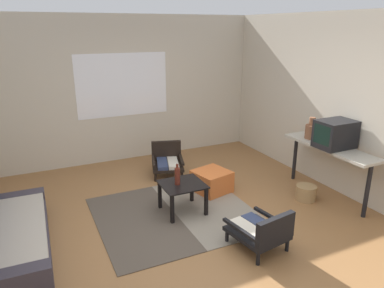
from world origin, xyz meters
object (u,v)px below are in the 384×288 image
at_px(couch, 9,235).
at_px(glass_bottle, 177,176).
at_px(ottoman_orange, 212,181).
at_px(clay_vase, 311,131).
at_px(crt_television, 335,134).
at_px(wicker_basket, 306,193).
at_px(armchair_striped_foreground, 261,230).
at_px(armchair_by_window, 167,160).
at_px(coffee_table, 182,189).
at_px(console_shelf, 330,152).

bearing_deg(couch, glass_bottle, 1.02).
distance_m(ottoman_orange, clay_vase, 1.75).
xyz_separation_m(crt_television, wicker_basket, (-0.35, 0.09, -0.90)).
relative_size(armchair_striped_foreground, clay_vase, 2.05).
relative_size(couch, clay_vase, 5.85).
height_order(armchair_by_window, armchair_striped_foreground, armchair_by_window).
bearing_deg(ottoman_orange, armchair_striped_foreground, -97.74).
height_order(armchair_by_window, ottoman_orange, armchair_by_window).
distance_m(coffee_table, glass_bottle, 0.22).
relative_size(clay_vase, wicker_basket, 1.13).
bearing_deg(armchair_striped_foreground, clay_vase, 33.74).
bearing_deg(armchair_striped_foreground, ottoman_orange, 82.26).
bearing_deg(wicker_basket, clay_vase, 47.56).
bearing_deg(ottoman_orange, couch, -171.28).
distance_m(armchair_by_window, armchair_striped_foreground, 2.60).
bearing_deg(coffee_table, ottoman_orange, 31.22).
xyz_separation_m(glass_bottle, wicker_basket, (1.89, -0.46, -0.44)).
xyz_separation_m(armchair_striped_foreground, console_shelf, (1.72, 0.74, 0.47)).
xyz_separation_m(couch, glass_bottle, (2.10, 0.04, 0.33)).
xyz_separation_m(console_shelf, clay_vase, (0.00, 0.41, 0.22)).
relative_size(coffee_table, console_shelf, 0.37).
distance_m(armchair_by_window, ottoman_orange, 1.05).
bearing_deg(couch, ottoman_orange, 8.72).
bearing_deg(armchair_by_window, crt_television, -45.99).
bearing_deg(wicker_basket, glass_bottle, 166.39).
bearing_deg(armchair_striped_foreground, coffee_table, 111.00).
xyz_separation_m(couch, ottoman_orange, (2.85, 0.44, -0.06)).
height_order(armchair_striped_foreground, clay_vase, clay_vase).
bearing_deg(couch, armchair_by_window, 29.68).
relative_size(console_shelf, glass_bottle, 5.30).
bearing_deg(armchair_striped_foreground, wicker_basket, 29.10).
bearing_deg(crt_television, glass_bottle, 166.40).
relative_size(glass_bottle, wicker_basket, 0.99).
bearing_deg(glass_bottle, couch, -178.98).
xyz_separation_m(ottoman_orange, console_shelf, (1.50, -0.88, 0.55)).
distance_m(console_shelf, wicker_basket, 0.70).
distance_m(coffee_table, armchair_by_window, 1.43).
relative_size(couch, glass_bottle, 6.73).
xyz_separation_m(ottoman_orange, glass_bottle, (-0.75, -0.40, 0.38)).
distance_m(armchair_by_window, console_shelf, 2.67).
height_order(coffee_table, ottoman_orange, coffee_table).
relative_size(coffee_table, clay_vase, 1.72).
relative_size(ottoman_orange, crt_television, 0.95).
height_order(couch, ottoman_orange, couch).
bearing_deg(coffee_table, armchair_striped_foreground, -69.00).
distance_m(armchair_striped_foreground, clay_vase, 2.18).
height_order(coffee_table, armchair_by_window, armchair_by_window).
xyz_separation_m(clay_vase, wicker_basket, (-0.36, -0.39, -0.82)).
relative_size(console_shelf, crt_television, 2.93).
height_order(armchair_by_window, clay_vase, clay_vase).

